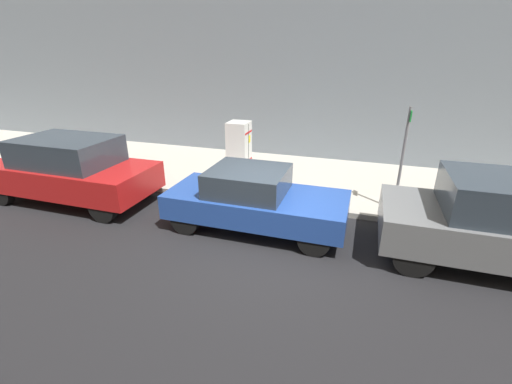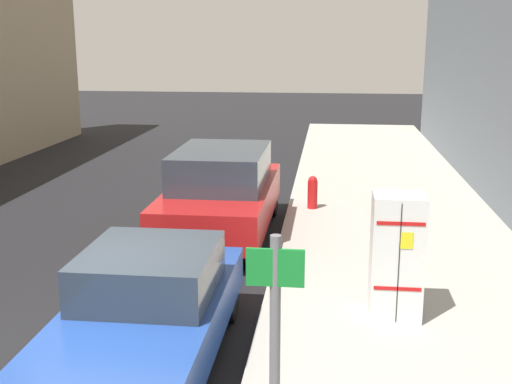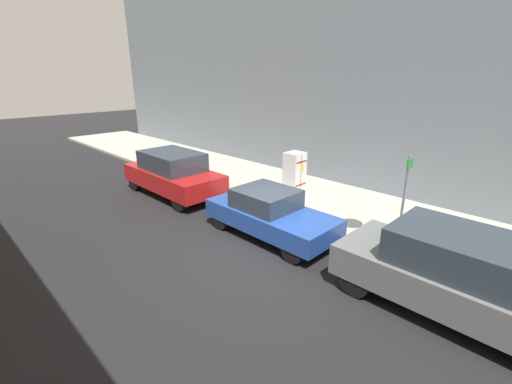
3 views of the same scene
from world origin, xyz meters
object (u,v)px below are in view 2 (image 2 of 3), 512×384
fire_hydrant (313,192)px  parked_suv_red (222,192)px  parked_hatchback_blue (148,310)px  discarded_refrigerator (396,256)px

fire_hydrant → parked_suv_red: parked_suv_red is taller
fire_hydrant → parked_hatchback_blue: 7.29m
fire_hydrant → parked_hatchback_blue: (1.73, 7.08, 0.21)m
discarded_refrigerator → parked_hatchback_blue: discarded_refrigerator is taller
parked_suv_red → parked_hatchback_blue: bearing=90.0°
parked_suv_red → parked_hatchback_blue: size_ratio=1.12×
parked_suv_red → discarded_refrigerator: bearing=129.1°
discarded_refrigerator → parked_hatchback_blue: (3.02, 1.51, -0.27)m
parked_hatchback_blue → parked_suv_red: bearing=-90.0°
parked_hatchback_blue → discarded_refrigerator: bearing=-153.5°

